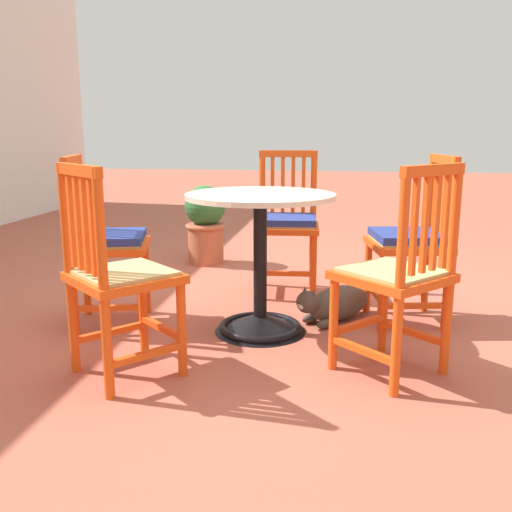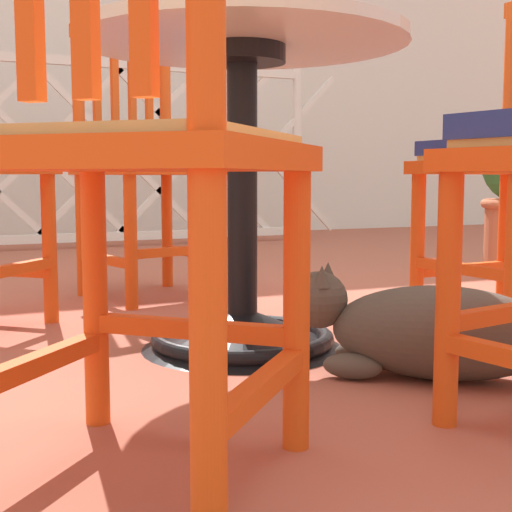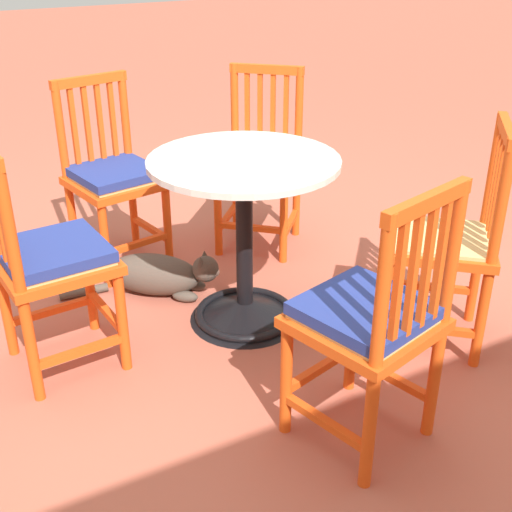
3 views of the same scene
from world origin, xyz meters
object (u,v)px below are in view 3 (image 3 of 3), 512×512
at_px(orange_chair_near_fence, 449,243).
at_px(tabby_cat, 161,275).
at_px(orange_chair_at_corner, 49,261).
at_px(orange_chair_tucked_in, 260,165).
at_px(orange_chair_by_planter, 114,178).
at_px(orange_chair_facing_out, 371,322).
at_px(cafe_table, 245,260).

relative_size(orange_chair_near_fence, tabby_cat, 1.37).
bearing_deg(orange_chair_at_corner, orange_chair_near_fence, 158.10).
distance_m(orange_chair_tucked_in, orange_chair_by_planter, 0.74).
bearing_deg(orange_chair_by_planter, orange_chair_facing_out, 100.38).
relative_size(cafe_table, orange_chair_at_corner, 0.83).
bearing_deg(orange_chair_by_planter, orange_chair_tucked_in, 169.54).
relative_size(orange_chair_at_corner, orange_chair_near_fence, 1.00).
distance_m(cafe_table, orange_chair_by_planter, 0.86).
height_order(orange_chair_tucked_in, orange_chair_by_planter, same).
height_order(orange_chair_facing_out, tabby_cat, orange_chair_facing_out).
xyz_separation_m(orange_chair_at_corner, orange_chair_near_fence, (-1.41, 0.57, -0.01)).
xyz_separation_m(orange_chair_facing_out, orange_chair_near_fence, (-0.63, -0.33, -0.01)).
bearing_deg(cafe_table, orange_chair_near_fence, 141.24).
bearing_deg(orange_chair_facing_out, orange_chair_at_corner, -49.09).
relative_size(orange_chair_by_planter, tabby_cat, 1.37).
bearing_deg(orange_chair_at_corner, tabby_cat, -149.17).
bearing_deg(cafe_table, orange_chair_by_planter, -69.32).
bearing_deg(cafe_table, tabby_cat, -58.28).
bearing_deg(orange_chair_near_fence, orange_chair_tucked_in, -80.23).
height_order(orange_chair_facing_out, orange_chair_by_planter, same).
xyz_separation_m(orange_chair_near_fence, tabby_cat, (0.87, -0.89, -0.34)).
xyz_separation_m(orange_chair_facing_out, tabby_cat, (0.24, -1.22, -0.35)).
bearing_deg(orange_chair_tucked_in, orange_chair_near_fence, 99.77).
bearing_deg(orange_chair_facing_out, orange_chair_by_planter, -79.62).
height_order(cafe_table, orange_chair_tucked_in, orange_chair_tucked_in).
distance_m(orange_chair_facing_out, orange_chair_near_fence, 0.71).
height_order(cafe_table, orange_chair_at_corner, orange_chair_at_corner).
bearing_deg(orange_chair_tucked_in, cafe_table, 56.37).
xyz_separation_m(orange_chair_near_fence, orange_chair_tucked_in, (0.20, -1.16, 0.00)).
height_order(orange_chair_facing_out, orange_chair_tucked_in, same).
distance_m(orange_chair_facing_out, orange_chair_by_planter, 1.65).
relative_size(orange_chair_tucked_in, tabby_cat, 1.37).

